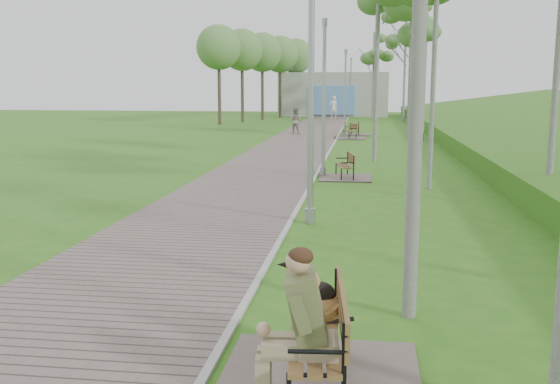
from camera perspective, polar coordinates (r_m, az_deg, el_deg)
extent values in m
plane|color=#2B6419|center=(9.11, -2.00, -8.16)|extent=(120.00, 120.00, 0.00)
cube|color=#675953|center=(30.34, 1.61, 4.45)|extent=(3.50, 67.00, 0.04)
cube|color=#999993|center=(30.20, 4.92, 4.40)|extent=(0.10, 67.00, 0.05)
cube|color=#9E9E99|center=(59.62, 4.94, 8.90)|extent=(10.00, 5.00, 4.00)
cube|color=#5988C7|center=(57.03, 4.80, 8.36)|extent=(4.00, 0.20, 2.60)
cube|color=brown|center=(5.94, 3.15, -13.24)|extent=(0.62, 1.63, 0.04)
cube|color=brown|center=(5.84, 5.72, -10.66)|extent=(0.18, 1.59, 0.35)
cube|color=#675953|center=(19.13, 6.03, 1.31)|extent=(1.55, 1.72, 0.04)
cube|color=brown|center=(19.08, 5.90, 2.41)|extent=(0.61, 1.34, 0.03)
cube|color=brown|center=(19.08, 6.53, 3.10)|extent=(0.26, 1.28, 0.28)
cube|color=#675953|center=(33.59, 6.43, 4.90)|extent=(1.65, 1.84, 0.04)
cube|color=brown|center=(33.56, 6.36, 5.57)|extent=(0.77, 1.44, 0.04)
cube|color=brown|center=(33.60, 6.73, 5.99)|extent=(0.41, 1.34, 0.30)
cube|color=#675953|center=(36.26, 6.94, 5.24)|extent=(1.64, 1.82, 0.04)
cube|color=brown|center=(36.23, 6.88, 5.86)|extent=(0.42, 1.37, 0.04)
cube|color=brown|center=(36.21, 7.23, 6.24)|extent=(0.05, 1.37, 0.30)
cylinder|color=#94969B|center=(12.78, 2.76, -2.20)|extent=(0.21, 0.21, 0.32)
cylinder|color=#94969B|center=(12.51, 2.85, 8.98)|extent=(0.13, 0.13, 5.28)
cylinder|color=#94969B|center=(19.49, 3.95, 1.85)|extent=(0.19, 0.19, 0.28)
cylinder|color=#94969B|center=(19.32, 4.02, 8.25)|extent=(0.11, 0.11, 4.63)
cylinder|color=#94969B|center=(19.40, 4.11, 15.23)|extent=(0.17, 0.17, 0.23)
cylinder|color=#94969B|center=(34.18, 5.91, 5.19)|extent=(0.18, 0.18, 0.27)
cylinder|color=#94969B|center=(34.08, 5.97, 8.77)|extent=(0.11, 0.11, 4.55)
cylinder|color=#94969B|center=(34.12, 6.04, 12.67)|extent=(0.16, 0.16, 0.23)
cylinder|color=#94969B|center=(57.13, 6.44, 6.99)|extent=(0.20, 0.20, 0.31)
cylinder|color=#94969B|center=(57.07, 6.48, 9.39)|extent=(0.12, 0.12, 5.10)
cylinder|color=#94969B|center=(57.12, 6.53, 12.00)|extent=(0.18, 0.18, 0.26)
imported|color=silver|center=(53.73, 4.91, 7.72)|extent=(0.84, 0.72, 1.94)
imported|color=gray|center=(36.37, 1.41, 6.51)|extent=(0.87, 0.75, 1.55)
cylinder|color=silver|center=(17.34, 13.95, 12.46)|extent=(0.17, 0.17, 7.43)
cylinder|color=silver|center=(23.56, 8.87, 12.90)|extent=(0.20, 0.20, 8.31)
cylinder|color=silver|center=(33.00, 13.16, 12.60)|extent=(0.17, 0.17, 9.21)
cylinder|color=silver|center=(33.61, 11.82, 10.74)|extent=(0.17, 0.17, 7.05)
ellipsoid|color=#5B8A42|center=(33.74, 11.95, 14.57)|extent=(2.39, 2.39, 3.10)
cylinder|color=silver|center=(52.24, 8.53, 10.39)|extent=(0.17, 0.17, 7.05)
ellipsoid|color=#5B8A42|center=(52.32, 8.59, 12.86)|extent=(2.43, 2.43, 3.10)
cylinder|color=silver|center=(49.67, 11.35, 11.32)|extent=(0.17, 0.17, 8.72)
ellipsoid|color=#5B8A42|center=(49.84, 11.46, 14.53)|extent=(2.49, 2.49, 3.84)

